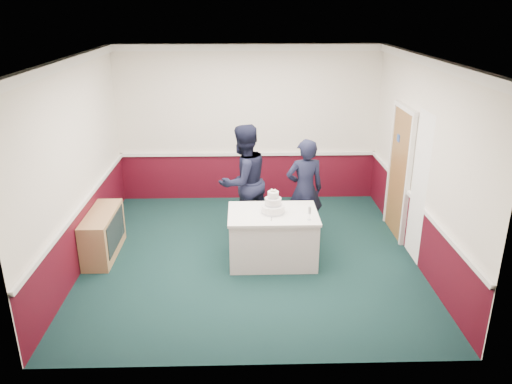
{
  "coord_description": "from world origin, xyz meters",
  "views": [
    {
      "loc": [
        -0.11,
        -6.9,
        3.68
      ],
      "look_at": [
        0.08,
        -0.1,
        1.1
      ],
      "focal_mm": 35.0,
      "sensor_mm": 36.0,
      "label": 1
    }
  ],
  "objects_px": {
    "person_woman": "(305,190)",
    "sideboard": "(103,234)",
    "cake_knife": "(272,218)",
    "champagne_flute": "(309,211)",
    "wedding_cake": "(273,206)",
    "person_man": "(243,182)",
    "cake_table": "(273,236)"
  },
  "relations": [
    {
      "from": "cake_knife",
      "to": "person_woman",
      "type": "height_order",
      "value": "person_woman"
    },
    {
      "from": "sideboard",
      "to": "cake_knife",
      "type": "xyz_separation_m",
      "value": [
        2.57,
        -0.46,
        0.44
      ]
    },
    {
      "from": "sideboard",
      "to": "person_woman",
      "type": "xyz_separation_m",
      "value": [
        3.16,
        0.52,
        0.5
      ]
    },
    {
      "from": "person_woman",
      "to": "person_man",
      "type": "bearing_deg",
      "value": -17.59
    },
    {
      "from": "cake_knife",
      "to": "cake_table",
      "type": "bearing_deg",
      "value": 89.48
    },
    {
      "from": "champagne_flute",
      "to": "cake_knife",
      "type": "bearing_deg",
      "value": 171.42
    },
    {
      "from": "champagne_flute",
      "to": "wedding_cake",
      "type": "bearing_deg",
      "value": 150.75
    },
    {
      "from": "wedding_cake",
      "to": "person_man",
      "type": "xyz_separation_m",
      "value": [
        -0.43,
        0.93,
        0.05
      ]
    },
    {
      "from": "cake_table",
      "to": "wedding_cake",
      "type": "xyz_separation_m",
      "value": [
        -0.0,
        0.0,
        0.5
      ]
    },
    {
      "from": "cake_knife",
      "to": "champagne_flute",
      "type": "height_order",
      "value": "champagne_flute"
    },
    {
      "from": "sideboard",
      "to": "person_woman",
      "type": "height_order",
      "value": "person_woman"
    },
    {
      "from": "cake_table",
      "to": "person_man",
      "type": "bearing_deg",
      "value": 114.84
    },
    {
      "from": "cake_knife",
      "to": "champagne_flute",
      "type": "bearing_deg",
      "value": -0.57
    },
    {
      "from": "cake_knife",
      "to": "champagne_flute",
      "type": "relative_size",
      "value": 1.07
    },
    {
      "from": "cake_table",
      "to": "wedding_cake",
      "type": "relative_size",
      "value": 3.63
    },
    {
      "from": "sideboard",
      "to": "cake_table",
      "type": "distance_m",
      "value": 2.62
    },
    {
      "from": "cake_table",
      "to": "person_man",
      "type": "height_order",
      "value": "person_man"
    },
    {
      "from": "person_man",
      "to": "wedding_cake",
      "type": "bearing_deg",
      "value": 76.5
    },
    {
      "from": "cake_table",
      "to": "sideboard",
      "type": "bearing_deg",
      "value": 174.29
    },
    {
      "from": "cake_table",
      "to": "person_woman",
      "type": "xyz_separation_m",
      "value": [
        0.56,
        0.78,
        0.45
      ]
    },
    {
      "from": "wedding_cake",
      "to": "person_man",
      "type": "bearing_deg",
      "value": 114.84
    },
    {
      "from": "cake_table",
      "to": "wedding_cake",
      "type": "height_order",
      "value": "wedding_cake"
    },
    {
      "from": "cake_table",
      "to": "person_man",
      "type": "xyz_separation_m",
      "value": [
        -0.43,
        0.93,
        0.55
      ]
    },
    {
      "from": "sideboard",
      "to": "person_man",
      "type": "height_order",
      "value": "person_man"
    },
    {
      "from": "wedding_cake",
      "to": "cake_knife",
      "type": "bearing_deg",
      "value": -98.53
    },
    {
      "from": "cake_knife",
      "to": "person_woman",
      "type": "xyz_separation_m",
      "value": [
        0.59,
        0.98,
        0.06
      ]
    },
    {
      "from": "champagne_flute",
      "to": "person_man",
      "type": "xyz_separation_m",
      "value": [
        -0.93,
        1.21,
        0.02
      ]
    },
    {
      "from": "person_woman",
      "to": "sideboard",
      "type": "bearing_deg",
      "value": 0.45
    },
    {
      "from": "cake_knife",
      "to": "person_woman",
      "type": "distance_m",
      "value": 1.14
    },
    {
      "from": "person_woman",
      "to": "cake_table",
      "type": "bearing_deg",
      "value": 45.49
    },
    {
      "from": "champagne_flute",
      "to": "person_woman",
      "type": "distance_m",
      "value": 1.06
    },
    {
      "from": "cake_table",
      "to": "wedding_cake",
      "type": "distance_m",
      "value": 0.5
    }
  ]
}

